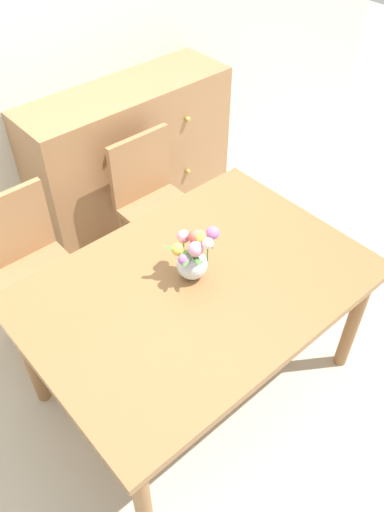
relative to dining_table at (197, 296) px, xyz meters
The scene contains 6 objects.
ground_plane 0.67m from the dining_table, ahead, with size 12.00×12.00×0.00m, color #B7AD99.
dining_table is the anchor object (origin of this frame).
chair_left 0.98m from the dining_table, 115.59° to the left, with size 0.42×0.42×0.90m.
chair_right 0.98m from the dining_table, 64.41° to the left, with size 0.42×0.42×0.90m.
dresser 1.47m from the dining_table, 66.01° to the left, with size 1.40×0.47×1.00m.
flower_vase 0.22m from the dining_table, 69.09° to the left, with size 0.23×0.21×0.24m.
Camera 1 is at (-1.02, -1.13, 2.40)m, focal length 35.54 mm.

